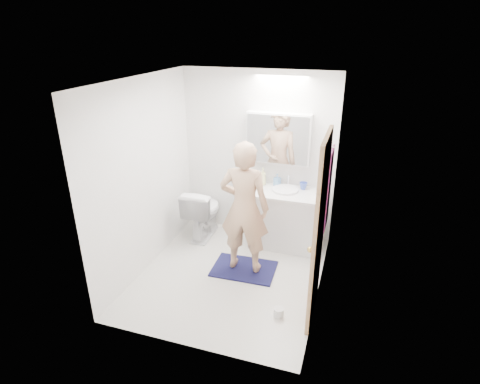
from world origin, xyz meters
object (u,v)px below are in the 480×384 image
at_px(vanity_cabinet, 283,219).
at_px(toilet_paper_roll, 279,312).
at_px(toilet, 203,212).
at_px(soap_bottle_b, 277,180).
at_px(person, 244,208).
at_px(toothbrush_cup, 303,186).
at_px(medicine_cabinet, 278,138).
at_px(soap_bottle_a, 263,176).

bearing_deg(vanity_cabinet, toilet_paper_roll, -79.51).
relative_size(toilet, soap_bottle_b, 4.44).
distance_m(person, toothbrush_cup, 1.11).
bearing_deg(toothbrush_cup, toilet_paper_roll, -88.04).
bearing_deg(toilet_paper_roll, person, 130.54).
height_order(vanity_cabinet, toilet_paper_roll, vanity_cabinet).
relative_size(medicine_cabinet, soap_bottle_b, 5.05).
bearing_deg(medicine_cabinet, vanity_cabinet, -51.41).
relative_size(medicine_cabinet, toothbrush_cup, 8.07).
xyz_separation_m(soap_bottle_a, toothbrush_cup, (0.58, 0.01, -0.07)).
distance_m(vanity_cabinet, toilet, 1.19).
relative_size(vanity_cabinet, toothbrush_cup, 8.25).
distance_m(vanity_cabinet, soap_bottle_a, 0.68).
distance_m(person, soap_bottle_a, 0.95).
distance_m(vanity_cabinet, soap_bottle_b, 0.57).
relative_size(soap_bottle_b, toilet_paper_roll, 1.58).
xyz_separation_m(person, soap_bottle_a, (-0.02, 0.95, 0.06)).
bearing_deg(vanity_cabinet, soap_bottle_b, 130.11).
xyz_separation_m(person, toilet_paper_roll, (0.62, -0.72, -0.84)).
relative_size(person, toothbrush_cup, 15.36).
xyz_separation_m(vanity_cabinet, soap_bottle_b, (-0.15, 0.18, 0.52)).
bearing_deg(vanity_cabinet, toothbrush_cup, 35.49).
bearing_deg(soap_bottle_b, toothbrush_cup, -3.04).
bearing_deg(soap_bottle_a, toothbrush_cup, 0.99).
xyz_separation_m(medicine_cabinet, toilet_paper_roll, (0.45, -1.73, -1.45)).
relative_size(vanity_cabinet, soap_bottle_b, 5.16).
bearing_deg(medicine_cabinet, toothbrush_cup, -7.27).
bearing_deg(toilet, person, 139.65).
height_order(toilet, toothbrush_cup, toothbrush_cup).
relative_size(vanity_cabinet, toilet, 1.16).
distance_m(medicine_cabinet, soap_bottle_a, 0.59).
height_order(person, toothbrush_cup, person).
distance_m(vanity_cabinet, medicine_cabinet, 1.14).
xyz_separation_m(person, soap_bottle_b, (0.18, 0.98, 0.02)).
distance_m(soap_bottle_b, toothbrush_cup, 0.38).
height_order(soap_bottle_b, toothbrush_cup, soap_bottle_b).
relative_size(person, toilet_paper_roll, 15.23).
xyz_separation_m(soap_bottle_b, toothbrush_cup, (0.38, -0.02, -0.04)).
bearing_deg(soap_bottle_a, medicine_cabinet, 17.78).
xyz_separation_m(person, toothbrush_cup, (0.56, 0.96, -0.01)).
height_order(person, soap_bottle_a, person).
bearing_deg(toilet_paper_roll, soap_bottle_a, 110.85).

